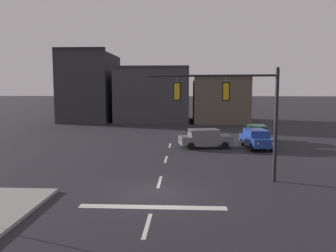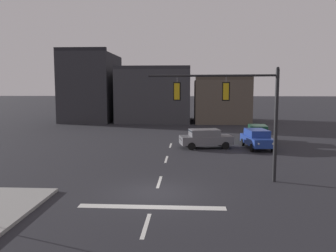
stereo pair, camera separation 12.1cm
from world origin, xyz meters
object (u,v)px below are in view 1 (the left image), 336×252
signal_mast_near_side (236,104)px  car_lot_middle (205,138)px  car_lot_farside (257,133)px  car_lot_nearside (256,138)px

signal_mast_near_side → car_lot_middle: bearing=96.2°
car_lot_farside → car_lot_middle: bearing=-145.6°
signal_mast_near_side → car_lot_farside: signal_mast_near_side is taller
car_lot_middle → signal_mast_near_side: bearing=-83.8°
car_lot_nearside → car_lot_farside: size_ratio=1.01×
car_lot_nearside → car_lot_middle: bearing=-179.2°
signal_mast_near_side → car_lot_farside: (3.96, 13.72, -3.41)m
car_lot_farside → signal_mast_near_side: bearing=-106.1°
signal_mast_near_side → car_lot_nearside: (3.24, 10.31, -3.41)m
signal_mast_near_side → car_lot_nearside: size_ratio=1.54×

